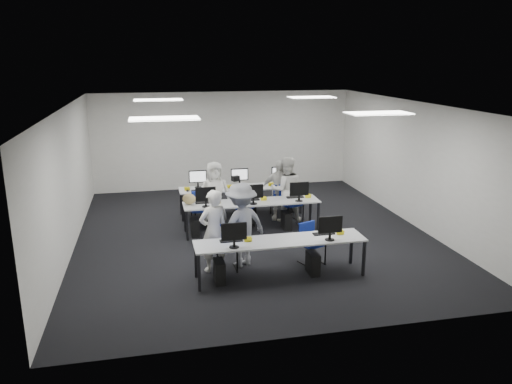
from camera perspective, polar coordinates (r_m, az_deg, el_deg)
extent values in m
plane|color=black|center=(11.74, -0.28, -4.82)|extent=(9.00, 9.00, 0.00)
plane|color=white|center=(11.08, -0.30, 9.93)|extent=(9.00, 9.00, 0.00)
cube|color=silver|center=(15.67, -3.71, 5.90)|extent=(8.00, 0.02, 3.00)
cube|color=silver|center=(7.15, 7.23, -5.51)|extent=(8.00, 0.02, 3.00)
cube|color=silver|center=(11.22, -20.71, 1.23)|extent=(0.02, 9.00, 3.00)
cube|color=silver|center=(12.74, 17.63, 3.08)|extent=(0.02, 9.00, 3.00)
cube|color=white|center=(8.86, -10.44, 8.27)|extent=(1.20, 0.60, 0.02)
cube|color=white|center=(9.84, 13.81, 8.75)|extent=(1.20, 0.60, 0.02)
cube|color=white|center=(12.84, -11.11, 10.30)|extent=(1.20, 0.60, 0.02)
cube|color=white|center=(13.53, 6.37, 10.72)|extent=(1.20, 0.60, 0.02)
cube|color=silver|center=(9.30, 2.79, -5.60)|extent=(3.20, 0.70, 0.03)
cube|color=black|center=(8.91, -6.53, -9.19)|extent=(0.05, 0.05, 0.70)
cube|color=black|center=(9.46, -6.90, -7.71)|extent=(0.05, 0.05, 0.70)
cube|color=black|center=(9.68, 12.21, -7.43)|extent=(0.05, 0.05, 0.70)
cube|color=black|center=(10.18, 10.83, -6.19)|extent=(0.05, 0.05, 0.70)
cube|color=silver|center=(11.70, -0.49, -1.20)|extent=(3.20, 0.70, 0.03)
cube|color=black|center=(11.33, -7.88, -3.84)|extent=(0.05, 0.05, 0.70)
cube|color=black|center=(11.90, -8.12, -2.92)|extent=(0.05, 0.05, 0.70)
cube|color=black|center=(11.94, 7.13, -2.82)|extent=(0.05, 0.05, 0.70)
cube|color=black|center=(12.48, 6.23, -1.99)|extent=(0.05, 0.05, 0.70)
cube|color=silver|center=(13.03, -1.74, 0.50)|extent=(3.20, 0.70, 0.03)
cube|color=black|center=(12.66, -8.39, -1.82)|extent=(0.05, 0.05, 0.70)
cube|color=black|center=(13.23, -8.58, -1.07)|extent=(0.05, 0.05, 0.70)
cube|color=black|center=(13.21, 5.14, -1.00)|extent=(0.05, 0.05, 0.70)
cube|color=black|center=(13.76, 4.40, -0.32)|extent=(0.05, 0.05, 0.70)
cube|color=#0C219C|center=(8.85, -2.54, -4.54)|extent=(0.46, 0.04, 0.32)
cube|color=black|center=(9.24, -2.85, -5.57)|extent=(0.42, 0.14, 0.02)
ellipsoid|color=black|center=(9.29, -1.02, -5.39)|extent=(0.07, 0.10, 0.04)
cube|color=black|center=(9.28, -4.21, -9.04)|extent=(0.18, 0.40, 0.42)
cube|color=white|center=(9.30, 8.48, -3.70)|extent=(0.46, 0.04, 0.32)
cube|color=black|center=(9.68, 7.75, -4.73)|extent=(0.42, 0.14, 0.02)
ellipsoid|color=black|center=(9.78, 9.41, -4.54)|extent=(0.07, 0.10, 0.04)
cube|color=black|center=(9.67, 6.52, -8.08)|extent=(0.18, 0.40, 0.42)
cube|color=white|center=(11.28, -5.78, -0.24)|extent=(0.46, 0.04, 0.32)
cube|color=black|center=(11.67, -5.92, -1.20)|extent=(0.42, 0.14, 0.02)
ellipsoid|color=black|center=(11.70, -4.47, -1.08)|extent=(0.07, 0.10, 0.04)
cube|color=black|center=(11.67, -7.00, -3.96)|extent=(0.18, 0.40, 0.42)
cube|color=white|center=(11.45, -0.31, 0.07)|extent=(0.46, 0.04, 0.32)
cube|color=black|center=(11.83, -0.62, -0.89)|extent=(0.42, 0.14, 0.02)
ellipsoid|color=black|center=(11.89, 0.79, -0.77)|extent=(0.07, 0.10, 0.04)
cube|color=black|center=(11.81, -1.67, -3.62)|extent=(0.18, 0.40, 0.42)
cube|color=white|center=(11.72, 4.97, 0.36)|extent=(0.46, 0.04, 0.32)
cube|color=black|center=(12.09, 4.49, -0.58)|extent=(0.42, 0.14, 0.02)
ellipsoid|color=black|center=(12.17, 5.84, -0.46)|extent=(0.07, 0.10, 0.04)
cube|color=black|center=(12.05, 3.49, -3.26)|extent=(0.18, 0.40, 0.42)
cube|color=white|center=(12.98, -6.68, 1.78)|extent=(0.46, 0.04, 0.32)
cube|color=black|center=(12.74, -6.49, 0.19)|extent=(0.42, 0.14, 0.02)
ellipsoid|color=black|center=(12.71, -7.84, 0.15)|extent=(0.07, 0.10, 0.04)
cube|color=black|center=(13.04, -5.40, -1.85)|extent=(0.18, 0.40, 0.42)
cube|color=white|center=(13.12, -1.89, 2.02)|extent=(0.46, 0.04, 0.32)
cube|color=black|center=(12.89, -1.63, 0.46)|extent=(0.42, 0.14, 0.02)
ellipsoid|color=black|center=(12.84, -2.94, 0.42)|extent=(0.07, 0.10, 0.04)
cube|color=black|center=(13.21, -0.66, -1.56)|extent=(0.18, 0.40, 0.42)
cube|color=white|center=(13.36, 2.75, 2.25)|extent=(0.46, 0.04, 0.32)
cube|color=black|center=(13.13, 3.10, 0.71)|extent=(0.42, 0.14, 0.02)
ellipsoid|color=black|center=(13.05, 1.83, 0.68)|extent=(0.07, 0.10, 0.04)
cube|color=black|center=(13.46, 3.94, -1.27)|extent=(0.18, 0.40, 0.42)
cube|color=navy|center=(9.72, -3.52, -6.42)|extent=(0.43, 0.41, 0.06)
cube|color=navy|center=(9.81, -3.74, -4.67)|extent=(0.40, 0.05, 0.34)
cube|color=navy|center=(10.03, 6.41, -5.89)|extent=(0.52, 0.51, 0.06)
cube|color=navy|center=(10.08, 5.78, -4.32)|extent=(0.38, 0.18, 0.33)
cube|color=navy|center=(12.18, -6.45, -2.02)|extent=(0.47, 0.45, 0.06)
cube|color=navy|center=(12.29, -6.45, -0.68)|extent=(0.40, 0.10, 0.34)
cube|color=navy|center=(12.24, -1.48, -1.64)|extent=(0.51, 0.49, 0.06)
cube|color=navy|center=(12.35, -1.80, -0.19)|extent=(0.44, 0.11, 0.37)
cube|color=navy|center=(12.45, 4.03, -1.33)|extent=(0.57, 0.56, 0.06)
cube|color=navy|center=(12.55, 3.54, 0.11)|extent=(0.44, 0.18, 0.38)
cube|color=navy|center=(12.37, -6.21, -1.73)|extent=(0.49, 0.47, 0.06)
cube|color=navy|center=(12.13, -6.32, -0.88)|extent=(0.40, 0.12, 0.34)
cube|color=navy|center=(12.47, -1.14, -1.22)|extent=(0.60, 0.59, 0.06)
cube|color=navy|center=(12.19, -1.30, -0.24)|extent=(0.44, 0.20, 0.39)
cube|color=navy|center=(12.83, 2.78, -0.87)|extent=(0.49, 0.47, 0.06)
cube|color=navy|center=(12.56, 2.97, 0.05)|extent=(0.44, 0.08, 0.37)
ellipsoid|color=tan|center=(11.57, -7.64, -0.80)|extent=(0.36, 0.29, 0.25)
imported|color=beige|center=(9.57, -4.88, -4.43)|extent=(0.69, 0.56, 1.62)
imported|color=beige|center=(12.44, 3.49, 0.29)|extent=(0.85, 0.69, 1.65)
imported|color=beige|center=(12.18, -4.74, -0.22)|extent=(0.80, 0.55, 1.59)
imported|color=beige|center=(12.60, 2.64, 0.23)|extent=(0.98, 0.70, 1.54)
imported|color=slate|center=(9.78, -1.70, -3.77)|extent=(1.24, 1.00, 1.68)
cube|color=black|center=(9.67, -2.34, 1.55)|extent=(0.20, 0.22, 0.10)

